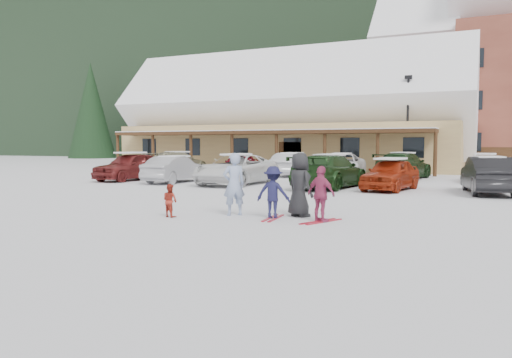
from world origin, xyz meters
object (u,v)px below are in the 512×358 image
at_px(parked_car_2, 236,169).
at_px(bystander_dark, 300,185).
at_px(parked_car_0, 131,166).
at_px(parked_car_3, 329,171).
at_px(day_lodge, 289,122).
at_px(parked_car_12, 485,168).
at_px(child_magenta, 321,194).
at_px(toddler_red, 170,201).
at_px(parked_car_5, 488,175).
at_px(parked_car_9, 292,165).
at_px(adult_skier, 234,184).
at_px(lamp_post, 408,119).
at_px(parked_car_10, 342,165).
at_px(child_navy, 273,192).
at_px(parked_car_8, 239,164).
at_px(parked_car_1, 175,169).
at_px(parked_car_11, 403,166).
at_px(parked_car_4, 391,174).
at_px(parked_car_7, 177,162).

bearing_deg(parked_car_2, bystander_dark, -52.08).
distance_m(parked_car_0, parked_car_3, 11.54).
height_order(day_lodge, parked_car_12, day_lodge).
height_order(bystander_dark, parked_car_3, bystander_dark).
xyz_separation_m(child_magenta, bystander_dark, (-0.85, 0.71, 0.17)).
distance_m(toddler_red, parked_car_5, 13.61).
height_order(parked_car_5, parked_car_9, parked_car_5).
xyz_separation_m(adult_skier, parked_car_5, (6.61, 9.91, -0.13)).
distance_m(toddler_red, parked_car_12, 19.49).
relative_size(day_lodge, parked_car_3, 5.45).
bearing_deg(lamp_post, parked_car_10, -115.37).
relative_size(toddler_red, child_navy, 0.65).
relative_size(bystander_dark, parked_car_0, 0.39).
relative_size(parked_car_8, parked_car_10, 0.77).
distance_m(parked_car_8, parked_car_9, 3.96).
distance_m(day_lodge, parked_car_1, 18.51).
distance_m(parked_car_2, parked_car_11, 10.33).
height_order(lamp_post, parked_car_2, lamp_post).
bearing_deg(child_magenta, toddler_red, 34.62).
bearing_deg(day_lodge, parked_car_2, -77.27).
height_order(parked_car_0, parked_car_2, parked_car_0).
bearing_deg(parked_car_1, parked_car_3, -179.95).
distance_m(bystander_dark, parked_car_11, 16.81).
distance_m(parked_car_4, parked_car_10, 8.73).
distance_m(parked_car_9, parked_car_10, 3.16).
bearing_deg(day_lodge, parked_car_10, -53.99).
bearing_deg(parked_car_3, parked_car_0, 5.18).
height_order(toddler_red, parked_car_8, parked_car_8).
relative_size(child_navy, child_magenta, 0.98).
height_order(lamp_post, parked_car_10, lamp_post).
relative_size(adult_skier, child_navy, 1.24).
bearing_deg(bystander_dark, child_magenta, 171.62).
relative_size(child_navy, parked_car_11, 0.27).
bearing_deg(parked_car_11, parked_car_4, 103.21).
bearing_deg(adult_skier, parked_car_4, -148.85).
height_order(toddler_red, parked_car_1, parked_car_1).
bearing_deg(toddler_red, parked_car_7, -43.01).
bearing_deg(parked_car_2, parked_car_10, 68.14).
distance_m(day_lodge, parked_car_8, 10.78).
distance_m(day_lodge, lamp_post, 11.16).
distance_m(child_navy, parked_car_11, 17.49).
relative_size(adult_skier, parked_car_9, 0.40).
height_order(parked_car_7, parked_car_12, parked_car_12).
bearing_deg(parked_car_5, parked_car_8, -36.04).
bearing_deg(toddler_red, child_magenta, -153.88).
distance_m(adult_skier, child_magenta, 2.64).
bearing_deg(day_lodge, toddler_red, -75.39).
xyz_separation_m(lamp_post, parked_car_1, (-9.91, -14.25, -3.12)).
distance_m(bystander_dark, parked_car_9, 17.82).
distance_m(adult_skier, parked_car_3, 9.81).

